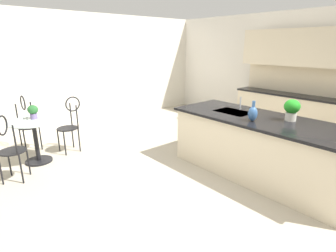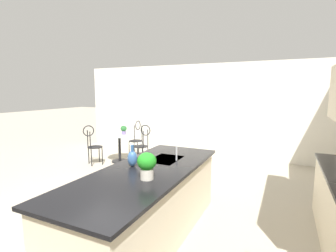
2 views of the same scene
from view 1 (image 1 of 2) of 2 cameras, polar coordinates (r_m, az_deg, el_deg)
name	(u,v)px [view 1 (image 1 of 2)]	position (r m, az deg, el deg)	size (l,w,h in m)	color
ground_plane	(207,186)	(4.02, 8.42, -12.46)	(40.00, 40.00, 0.00)	#B2A893
wall_back	(323,74)	(6.76, 30.18, 9.59)	(9.00, 0.12, 2.70)	silver
wall_left_window	(79,70)	(7.06, -18.53, 11.22)	(0.12, 7.80, 2.70)	silver
kitchen_island	(261,147)	(4.31, 19.22, -4.35)	(2.80, 1.06, 0.92)	beige
back_counter_run	(290,112)	(6.62, 24.51, 2.67)	(2.44, 0.64, 1.52)	beige
upper_cabinet_run	(298,47)	(6.43, 25.99, 14.84)	(2.40, 0.36, 0.76)	beige
bistro_table	(36,137)	(5.07, -26.42, -2.20)	(0.80, 0.80, 0.74)	black
chair_near_window	(70,122)	(5.32, -20.21, 0.83)	(0.40, 0.49, 1.04)	black
chair_by_island	(9,145)	(4.48, -30.74, -3.57)	(0.53, 0.53, 1.04)	black
chair_toward_desk	(27,120)	(5.76, -27.87, 1.05)	(0.49, 0.39, 1.04)	black
sink_faucet	(240,103)	(4.57, 15.17, 4.66)	(0.02, 0.02, 0.22)	#B2B5BA
potted_plant_on_table	(33,111)	(5.10, -26.85, 2.87)	(0.17, 0.17, 0.24)	#7A669E
potted_plant_counter_near	(292,109)	(4.16, 24.91, 3.38)	(0.22, 0.22, 0.31)	beige
vase_on_counter	(253,113)	(3.96, 17.62, 2.59)	(0.13, 0.13, 0.29)	#386099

